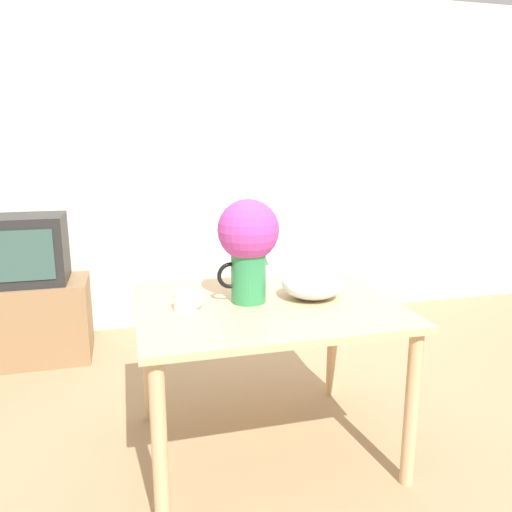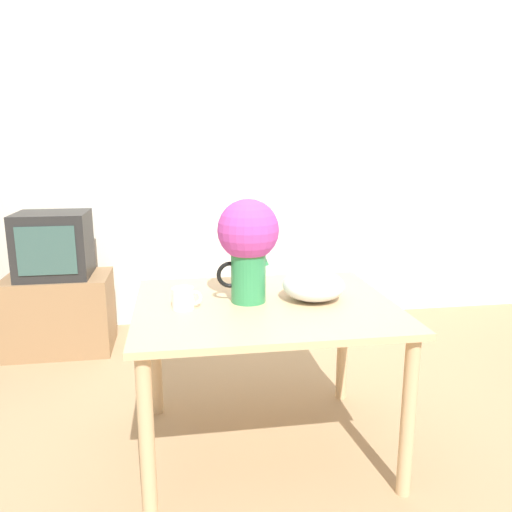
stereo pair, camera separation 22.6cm
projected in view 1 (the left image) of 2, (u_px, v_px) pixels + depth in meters
name	position (u px, v px, depth m)	size (l,w,h in m)	color
ground_plane	(281.00, 462.00, 2.32)	(12.00, 12.00, 0.00)	#9E7F5B
wall_back	(206.00, 163.00, 3.92)	(8.00, 0.05, 2.60)	silver
table	(266.00, 324.00, 2.30)	(1.17, 0.95, 0.74)	tan
flower_vase	(248.00, 241.00, 2.23)	(0.28, 0.28, 0.47)	#2D844C
coffee_mug	(186.00, 301.00, 2.16)	(0.13, 0.10, 0.09)	white
white_bowl	(312.00, 284.00, 2.34)	(0.29, 0.29, 0.14)	silver
tv_stand	(35.00, 320.00, 3.39)	(0.71, 0.45, 0.55)	#8E6B47
tv_set	(28.00, 249.00, 3.28)	(0.47, 0.41, 0.45)	black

